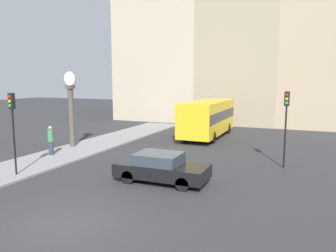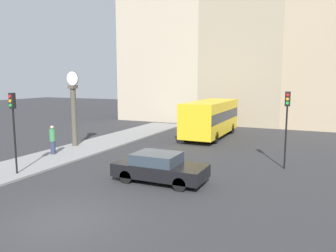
# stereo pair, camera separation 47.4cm
# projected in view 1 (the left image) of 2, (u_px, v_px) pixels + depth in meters

# --- Properties ---
(ground_plane) EXTENTS (120.00, 120.00, 0.00)m
(ground_plane) POSITION_uv_depth(u_px,v_px,m) (68.00, 222.00, 10.87)
(ground_plane) COLOR #2D2D30
(sidewalk_corner) EXTENTS (3.56, 25.44, 0.11)m
(sidewalk_corner) POSITION_uv_depth(u_px,v_px,m) (92.00, 146.00, 23.25)
(sidewalk_corner) COLOR gray
(sidewalk_corner) RESTS_ON ground_plane
(building_row) EXTENTS (27.69, 5.00, 19.65)m
(building_row) POSITION_uv_depth(u_px,v_px,m) (233.00, 37.00, 34.54)
(building_row) COLOR #B7A88E
(building_row) RESTS_ON ground_plane
(sedan_car) EXTENTS (4.26, 1.88, 1.35)m
(sedan_car) POSITION_uv_depth(u_px,v_px,m) (161.00, 167.00, 15.10)
(sedan_car) COLOR black
(sedan_car) RESTS_ON ground_plane
(bus_distant) EXTENTS (2.59, 8.19, 2.97)m
(bus_distant) POSITION_uv_depth(u_px,v_px,m) (208.00, 117.00, 26.95)
(bus_distant) COLOR gold
(bus_distant) RESTS_ON ground_plane
(traffic_light_near) EXTENTS (0.26, 0.24, 3.97)m
(traffic_light_near) POSITION_uv_depth(u_px,v_px,m) (13.00, 117.00, 15.59)
(traffic_light_near) COLOR black
(traffic_light_near) RESTS_ON sidewalk_corner
(traffic_light_far) EXTENTS (0.26, 0.24, 4.09)m
(traffic_light_far) POSITION_uv_depth(u_px,v_px,m) (286.00, 114.00, 17.20)
(traffic_light_far) COLOR black
(traffic_light_far) RESTS_ON ground_plane
(street_clock) EXTENTS (1.01, 0.49, 5.19)m
(street_clock) POSITION_uv_depth(u_px,v_px,m) (71.00, 110.00, 22.46)
(street_clock) COLOR #4C473D
(street_clock) RESTS_ON sidewalk_corner
(pedestrian_green_hoodie) EXTENTS (0.35, 0.35, 1.79)m
(pedestrian_green_hoodie) POSITION_uv_depth(u_px,v_px,m) (51.00, 140.00, 20.09)
(pedestrian_green_hoodie) COLOR #2D334C
(pedestrian_green_hoodie) RESTS_ON sidewalk_corner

